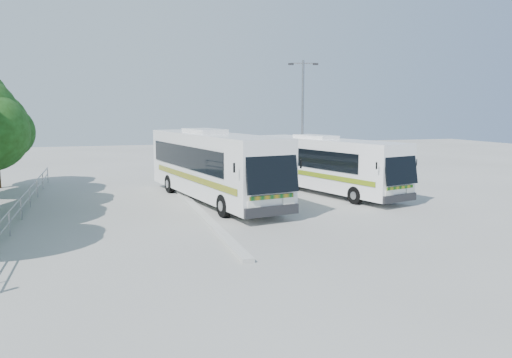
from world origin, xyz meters
name	(u,v)px	position (x,y,z in m)	size (l,w,h in m)	color
ground	(260,219)	(0.00, 0.00, 0.00)	(100.00, 100.00, 0.00)	#A2A29D
kerb_divider	(200,212)	(-2.30, 2.00, 0.07)	(0.40, 16.00, 0.15)	#B2B2AD
railing	(24,199)	(-10.00, 4.00, 0.74)	(0.06, 22.00, 1.00)	gray
coach_main	(213,164)	(-1.00, 5.07, 1.95)	(4.86, 13.05, 3.55)	silver
coach_adjacent	(326,163)	(5.78, 5.64, 1.71)	(5.14, 11.45, 3.13)	white
lamppost	(303,116)	(6.18, 10.11, 4.40)	(1.91, 0.72, 7.97)	gray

